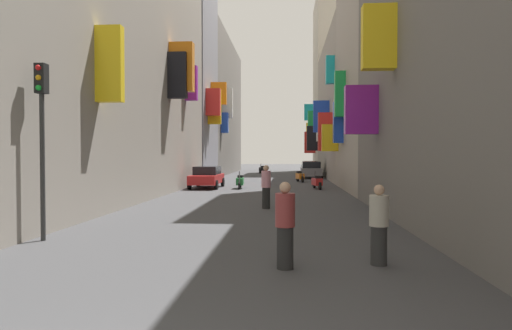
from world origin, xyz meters
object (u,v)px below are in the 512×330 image
(parked_car_red, at_px, (207,177))
(pedestrian_crossing, at_px, (379,225))
(parked_car_green, at_px, (310,167))
(scooter_green, at_px, (240,181))
(scooter_black, at_px, (262,169))
(pedestrian_near_right, at_px, (285,226))
(parked_car_grey, at_px, (311,169))
(pedestrian_near_left, at_px, (266,187))
(scooter_orange, at_px, (300,176))
(traffic_light_near_corner, at_px, (42,121))
(scooter_red, at_px, (317,182))

(parked_car_red, xyz_separation_m, pedestrian_crossing, (7.10, -19.92, 0.05))
(parked_car_green, distance_m, scooter_green, 21.18)
(scooter_black, distance_m, pedestrian_near_right, 43.66)
(scooter_green, xyz_separation_m, pedestrian_near_right, (3.02, -19.91, 0.37))
(parked_car_grey, distance_m, pedestrian_near_right, 33.21)
(pedestrian_near_right, bearing_deg, parked_car_grey, 86.22)
(pedestrian_near_left, distance_m, pedestrian_near_right, 9.47)
(scooter_orange, xyz_separation_m, traffic_light_near_corner, (-7.17, -24.80, 2.57))
(parked_car_green, xyz_separation_m, scooter_black, (-5.38, 3.19, -0.32))
(pedestrian_near_right, height_order, traffic_light_near_corner, traffic_light_near_corner)
(scooter_black, bearing_deg, scooter_orange, -76.48)
(parked_car_red, height_order, pedestrian_crossing, pedestrian_crossing)
(pedestrian_crossing, height_order, traffic_light_near_corner, traffic_light_near_corner)
(scooter_green, xyz_separation_m, traffic_light_near_corner, (-3.13, -17.57, 2.57))
(pedestrian_near_right, relative_size, traffic_light_near_corner, 0.37)
(parked_car_red, xyz_separation_m, scooter_orange, (6.26, 6.79, -0.28))
(scooter_black, relative_size, scooter_green, 0.93)
(parked_car_red, relative_size, scooter_green, 2.11)
(parked_car_red, height_order, scooter_orange, parked_car_red)
(parked_car_grey, xyz_separation_m, traffic_light_near_corner, (-8.34, -30.80, 2.24))
(parked_car_grey, bearing_deg, pedestrian_near_right, -93.78)
(scooter_green, bearing_deg, scooter_red, -0.62)
(scooter_green, height_order, pedestrian_crossing, pedestrian_crossing)
(pedestrian_crossing, height_order, pedestrian_near_right, pedestrian_near_right)
(parked_car_green, bearing_deg, parked_car_grey, -92.01)
(scooter_orange, bearing_deg, scooter_black, 103.52)
(scooter_green, distance_m, pedestrian_near_right, 20.14)
(scooter_orange, height_order, scooter_black, same)
(parked_car_grey, relative_size, scooter_black, 2.34)
(parked_car_grey, relative_size, scooter_red, 2.20)
(parked_car_grey, bearing_deg, pedestrian_near_left, -97.25)
(scooter_black, height_order, pedestrian_near_left, pedestrian_near_left)
(scooter_red, bearing_deg, traffic_light_near_corner, -114.68)
(parked_car_grey, height_order, scooter_black, parked_car_grey)
(parked_car_red, bearing_deg, scooter_orange, 47.31)
(scooter_green, relative_size, pedestrian_crossing, 1.25)
(scooter_green, xyz_separation_m, scooter_red, (4.92, -0.05, -0.00))
(scooter_orange, bearing_deg, parked_car_green, 83.84)
(parked_car_grey, relative_size, pedestrian_near_left, 2.47)
(parked_car_green, bearing_deg, pedestrian_crossing, -90.85)
(scooter_red, height_order, pedestrian_near_left, pedestrian_near_left)
(parked_car_red, height_order, traffic_light_near_corner, traffic_light_near_corner)
(scooter_green, bearing_deg, pedestrian_near_left, -78.16)
(parked_car_red, distance_m, pedestrian_near_left, 11.78)
(pedestrian_crossing, bearing_deg, pedestrian_near_right, -166.93)
(parked_car_red, xyz_separation_m, pedestrian_near_left, (4.42, -10.92, 0.14))
(parked_car_green, distance_m, parked_car_red, 21.45)
(scooter_green, bearing_deg, parked_car_grey, 68.49)
(parked_car_grey, bearing_deg, scooter_green, -111.51)
(pedestrian_near_right, bearing_deg, parked_car_red, 104.45)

